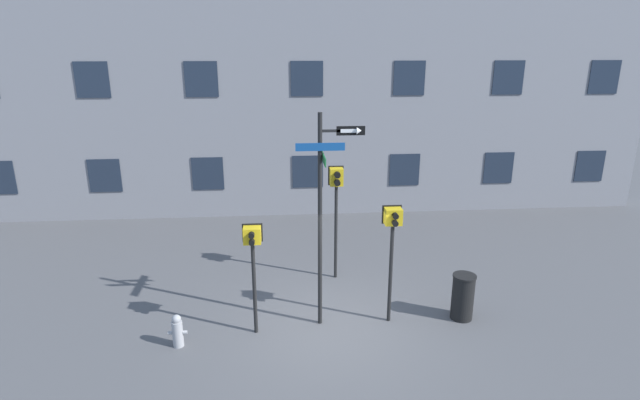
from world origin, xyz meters
name	(u,v)px	position (x,y,z in m)	size (l,w,h in m)	color
ground_plane	(329,329)	(0.00, 0.00, 0.00)	(60.00, 60.00, 0.00)	#515154
building_facade	(306,28)	(0.00, 7.85, 6.30)	(24.00, 0.63, 12.61)	gray
street_sign_pole	(323,205)	(-0.09, 0.25, 2.70)	(1.36, 1.10, 4.56)	black
pedestrian_signal_left	(253,250)	(-1.53, 0.00, 1.87)	(0.41, 0.40, 2.38)	black
pedestrian_signal_right	(392,233)	(1.35, 0.23, 2.06)	(0.41, 0.40, 2.62)	black
pedestrian_signal_across	(336,192)	(0.42, 2.45, 2.32)	(0.38, 0.40, 2.94)	black
fire_hydrant	(177,331)	(-3.07, -0.38, 0.34)	(0.37, 0.21, 0.70)	#A5A5A8
trash_bin	(463,297)	(2.97, 0.20, 0.52)	(0.51, 0.51, 1.04)	black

